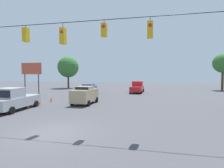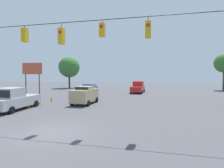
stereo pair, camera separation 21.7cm
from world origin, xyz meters
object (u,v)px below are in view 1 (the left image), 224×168
at_px(sedan_blue_withflow_far, 89,90).
at_px(roadside_billboard, 31,72).
at_px(tree_horizon_right, 223,63).
at_px(traffic_cone_second, 28,105).
at_px(traffic_cone_nearest, 8,110).
at_px(pickup_truck_red_oncoming_deep, 137,87).
at_px(tree_horizon_left, 68,67).
at_px(sedan_tan_withflow_mid, 85,95).
at_px(traffic_cone_fourth, 51,99).
at_px(pickup_truck_silver_parked_shoulder, 14,100).
at_px(overhead_signal_span, 63,52).
at_px(traffic_cone_third, 40,102).

distance_m(sedan_blue_withflow_far, roadside_billboard, 9.10).
bearing_deg(sedan_blue_withflow_far, tree_horizon_right, -148.23).
relative_size(traffic_cone_second, tree_horizon_right, 0.07).
xyz_separation_m(sedan_blue_withflow_far, tree_horizon_right, (-24.90, -15.42, 4.84)).
xyz_separation_m(sedan_blue_withflow_far, traffic_cone_nearest, (2.35, 13.81, -0.69)).
bearing_deg(tree_horizon_right, sedan_blue_withflow_far, 31.77).
bearing_deg(pickup_truck_red_oncoming_deep, tree_horizon_left, -23.87).
bearing_deg(sedan_tan_withflow_mid, traffic_cone_fourth, -9.33).
distance_m(traffic_cone_fourth, roadside_billboard, 7.90).
distance_m(sedan_tan_withflow_mid, pickup_truck_silver_parked_shoulder, 7.07).
relative_size(overhead_signal_span, traffic_cone_nearest, 39.71).
relative_size(roadside_billboard, tree_horizon_right, 0.65).
bearing_deg(tree_horizon_right, tree_horizon_left, 2.01).
xyz_separation_m(pickup_truck_silver_parked_shoulder, tree_horizon_left, (7.74, -26.75, 4.33)).
relative_size(sedan_blue_withflow_far, tree_horizon_left, 0.59).
distance_m(traffic_cone_nearest, tree_horizon_right, 40.34).
distance_m(sedan_blue_withflow_far, tree_horizon_left, 18.20).
height_order(overhead_signal_span, sedan_tan_withflow_mid, overhead_signal_span).
xyz_separation_m(overhead_signal_span, tree_horizon_left, (14.80, -30.49, 0.59)).
height_order(tree_horizon_left, tree_horizon_right, tree_horizon_left).
distance_m(pickup_truck_red_oncoming_deep, traffic_cone_nearest, 22.29).
height_order(traffic_cone_second, traffic_cone_fourth, same).
height_order(sedan_blue_withflow_far, roadside_billboard, roadside_billboard).
height_order(sedan_tan_withflow_mid, pickup_truck_silver_parked_shoulder, pickup_truck_silver_parked_shoulder).
bearing_deg(sedan_tan_withflow_mid, traffic_cone_second, 36.39).
bearing_deg(traffic_cone_nearest, pickup_truck_silver_parked_shoulder, -69.14).
bearing_deg(overhead_signal_span, roadside_billboard, -47.18).
bearing_deg(traffic_cone_second, pickup_truck_red_oncoming_deep, -118.63).
bearing_deg(sedan_tan_withflow_mid, overhead_signal_span, 102.14).
relative_size(sedan_tan_withflow_mid, pickup_truck_red_oncoming_deep, 0.78).
height_order(pickup_truck_silver_parked_shoulder, traffic_cone_third, pickup_truck_silver_parked_shoulder).
bearing_deg(pickup_truck_red_oncoming_deep, pickup_truck_silver_parked_shoulder, 61.78).
relative_size(sedan_tan_withflow_mid, traffic_cone_fourth, 7.57).
xyz_separation_m(sedan_tan_withflow_mid, roadside_billboard, (10.54, -4.85, 2.73)).
bearing_deg(tree_horizon_right, traffic_cone_nearest, 47.01).
height_order(traffic_cone_fourth, roadside_billboard, roadside_billboard).
bearing_deg(traffic_cone_fourth, pickup_truck_silver_parked_shoulder, 84.94).
distance_m(pickup_truck_red_oncoming_deep, tree_horizon_left, 20.00).
bearing_deg(traffic_cone_nearest, tree_horizon_right, -132.99).
bearing_deg(traffic_cone_third, tree_horizon_right, -137.98).
height_order(sedan_blue_withflow_far, sedan_tan_withflow_mid, sedan_tan_withflow_mid).
bearing_deg(traffic_cone_third, traffic_cone_nearest, 91.11).
relative_size(sedan_tan_withflow_mid, traffic_cone_nearest, 7.57).
height_order(traffic_cone_second, tree_horizon_left, tree_horizon_left).
relative_size(traffic_cone_third, traffic_cone_fourth, 1.00).
bearing_deg(tree_horizon_left, traffic_cone_nearest, 106.35).
bearing_deg(traffic_cone_nearest, traffic_cone_second, -91.23).
xyz_separation_m(overhead_signal_span, pickup_truck_silver_parked_shoulder, (7.06, -3.74, -3.74)).
bearing_deg(roadside_billboard, sedan_blue_withflow_far, -159.87).
bearing_deg(traffic_cone_nearest, pickup_truck_red_oncoming_deep, -115.65).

